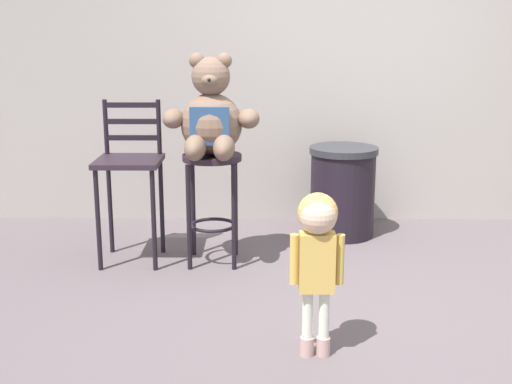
# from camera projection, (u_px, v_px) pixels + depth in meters

# --- Properties ---
(ground_plane) EXTENTS (24.00, 24.00, 0.00)m
(ground_plane) POSITION_uv_depth(u_px,v_px,m) (364.00, 316.00, 3.83)
(ground_plane) COLOR #5C5054
(building_wall) EXTENTS (7.31, 0.30, 3.08)m
(building_wall) POSITION_uv_depth(u_px,v_px,m) (332.00, 33.00, 5.53)
(building_wall) COLOR #A19993
(building_wall) RESTS_ON ground_plane
(bar_stool_with_teddy) EXTENTS (0.40, 0.40, 0.76)m
(bar_stool_with_teddy) POSITION_uv_depth(u_px,v_px,m) (212.00, 186.00, 4.58)
(bar_stool_with_teddy) COLOR #291D27
(bar_stool_with_teddy) RESTS_ON ground_plane
(teddy_bear) EXTENTS (0.64, 0.58, 0.67)m
(teddy_bear) POSITION_uv_depth(u_px,v_px,m) (211.00, 119.00, 4.44)
(teddy_bear) COLOR brown
(teddy_bear) RESTS_ON bar_stool_with_teddy
(child_walking) EXTENTS (0.26, 0.21, 0.83)m
(child_walking) POSITION_uv_depth(u_px,v_px,m) (317.00, 240.00, 3.24)
(child_walking) COLOR #C29890
(child_walking) RESTS_ON ground_plane
(trash_bin) EXTENTS (0.53, 0.53, 0.70)m
(trash_bin) POSITION_uv_depth(u_px,v_px,m) (342.00, 191.00, 5.23)
(trash_bin) COLOR black
(trash_bin) RESTS_ON ground_plane
(bar_chair_empty) EXTENTS (0.44, 0.44, 1.11)m
(bar_chair_empty) POSITION_uv_depth(u_px,v_px,m) (130.00, 169.00, 4.60)
(bar_chair_empty) COLOR #291D27
(bar_chair_empty) RESTS_ON ground_plane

